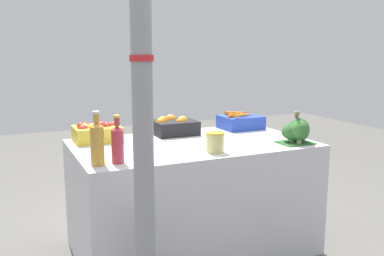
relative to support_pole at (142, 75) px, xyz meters
The scene contains 11 objects.
ground_plane 1.53m from the support_pole, 49.26° to the left, with size 10.00×10.00×0.00m, color #605E59.
market_table 1.23m from the support_pole, 49.26° to the left, with size 1.58×0.93×0.77m, color silver.
support_pole is the anchor object (origin of this frame).
apple_crate 1.05m from the support_pole, 91.59° to the left, with size 0.31×0.26×0.14m.
orange_crate 1.19m from the support_pole, 60.20° to the left, with size 0.31×0.26×0.14m.
carrot_crate 1.54m from the support_pole, 40.39° to the left, with size 0.31×0.26×0.14m.
broccoli_pile 1.30m from the support_pole, 15.70° to the left, with size 0.22×0.21×0.17m.
juice_bottle_amber 0.52m from the support_pole, 115.95° to the left, with size 0.07×0.07×0.30m.
juice_bottle_ruby 0.51m from the support_pole, 97.91° to the left, with size 0.07×0.07×0.27m.
pickle_jar 0.78m from the support_pole, 29.82° to the left, with size 0.12×0.12×0.13m.
sparrow_bird 1.27m from the support_pole, 15.96° to the left, with size 0.10×0.10×0.05m.
Camera 1 is at (-1.18, -2.59, 1.39)m, focal length 40.00 mm.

